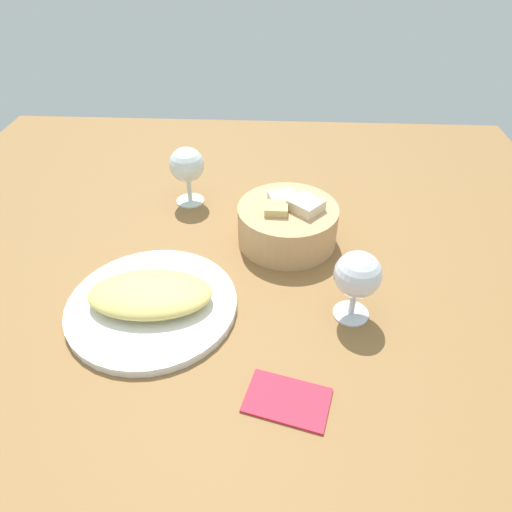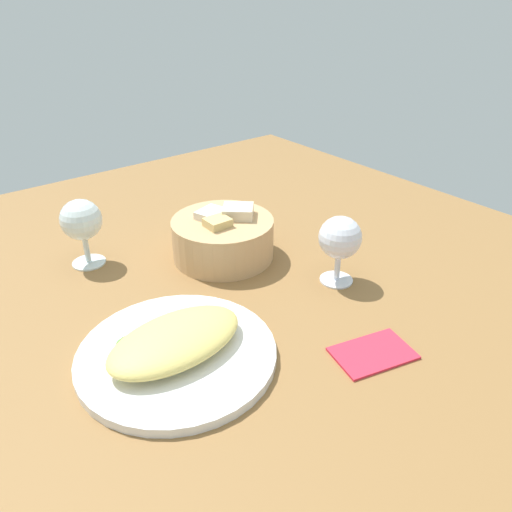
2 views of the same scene
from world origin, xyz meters
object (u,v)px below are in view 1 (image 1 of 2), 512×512
(bread_basket, at_px, (288,223))
(wine_glass_far, at_px, (187,167))
(folded_napkin, at_px, (287,399))
(plate, at_px, (152,305))
(wine_glass_near, at_px, (357,277))

(bread_basket, bearing_deg, wine_glass_far, 147.83)
(folded_napkin, bearing_deg, bread_basket, -75.39)
(plate, height_order, folded_napkin, plate)
(wine_glass_far, bearing_deg, bread_basket, -32.17)
(wine_glass_far, bearing_deg, plate, -91.26)
(plate, xyz_separation_m, folded_napkin, (0.22, -0.16, -0.00))
(plate, distance_m, bread_basket, 0.29)
(folded_napkin, bearing_deg, wine_glass_near, -106.94)
(wine_glass_near, bearing_deg, bread_basket, 117.97)
(bread_basket, height_order, wine_glass_near, wine_glass_near)
(plate, distance_m, folded_napkin, 0.27)
(bread_basket, relative_size, wine_glass_near, 1.56)
(wine_glass_near, relative_size, folded_napkin, 1.09)
(bread_basket, relative_size, folded_napkin, 1.70)
(bread_basket, distance_m, wine_glass_near, 0.22)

